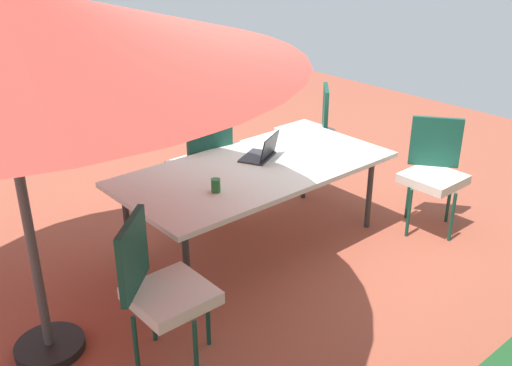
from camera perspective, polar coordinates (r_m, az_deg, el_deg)
The scene contains 8 objects.
ground_plane at distance 5.01m, azimuth 0.00°, elevation -6.19°, with size 10.00×10.00×0.02m, color #9E4C38.
dining_table at distance 4.70m, azimuth 0.00°, elevation 1.14°, with size 2.25×1.11×0.73m.
chair_northeast at distance 3.55m, azimuth -9.40°, elevation -9.94°, with size 0.59×0.59×0.98m.
chair_south at distance 5.26m, azimuth -5.24°, elevation 2.07°, with size 0.47×0.48×0.98m.
chair_southwest at distance 6.20m, azimuth 5.37°, elevation 5.54°, with size 0.59×0.59×0.98m.
chair_northwest at distance 5.31m, azimuth 17.03°, elevation 1.29°, with size 0.58×0.58×0.98m.
laptop at distance 4.83m, azimuth 0.57°, elevation 2.94°, with size 0.40×0.36×0.21m.
cup at distance 4.23m, azimuth -3.97°, elevation -0.24°, with size 0.07×0.07×0.10m, color #286B33.
Camera 1 is at (2.83, 3.27, 2.52)m, focal length 40.77 mm.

